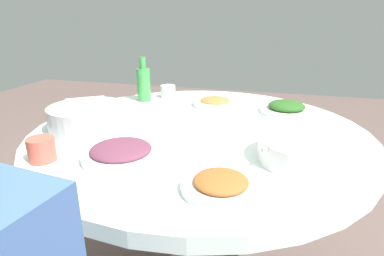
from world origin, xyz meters
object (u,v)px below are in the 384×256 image
Objects in this scene: dish_tofu_braise at (215,102)px; rice_bowl at (88,117)px; dish_eggplant at (121,152)px; dish_stirfry at (221,184)px; soup_bowl at (304,151)px; green_bottle at (144,83)px; tea_cup_near at (42,149)px; round_dining_table at (199,157)px; tea_cup_far at (168,92)px; dish_greens at (286,108)px.

rice_bowl is at bearing -132.52° from dish_tofu_braise.
dish_stirfry is at bearing -17.32° from dish_eggplant.
dish_eggplant reaches higher than dish_stirfry.
green_bottle is at bearing 144.46° from soup_bowl.
soup_bowl is 0.78m from tea_cup_near.
dish_eggplant is (-0.17, -0.32, 0.14)m from round_dining_table.
tea_cup_near is (-0.38, -0.72, 0.02)m from dish_tofu_braise.
rice_bowl is at bearing 94.03° from tea_cup_near.
tea_cup_far is (0.14, 0.53, -0.02)m from rice_bowl.
dish_tofu_braise is at bearing 90.90° from round_dining_table.
round_dining_table is 0.47m from dish_stirfry.
dish_stirfry is at bearing -102.91° from dish_greens.
round_dining_table is at bearing -136.99° from dish_greens.
green_bottle reaches higher than tea_cup_near.
green_bottle is at bearing 84.75° from rice_bowl.
round_dining_table is 0.44m from soup_bowl.
dish_stirfry is (0.16, -0.42, 0.14)m from round_dining_table.
tea_cup_near is at bearing 176.91° from dish_stirfry.
tea_cup_near is (0.02, -0.28, -0.01)m from rice_bowl.
round_dining_table is at bearing -89.10° from dish_tofu_braise.
dish_eggplant is at bearing -103.90° from dish_tofu_braise.
rice_bowl reaches higher than round_dining_table.
round_dining_table is 0.46m from dish_greens.
dish_greens is at bearing -2.38° from green_bottle.
soup_bowl is at bearing -43.90° from tea_cup_far.
dish_greens is 0.69m from green_bottle.
dish_greens reaches higher than round_dining_table.
soup_bowl is (0.37, -0.19, 0.15)m from round_dining_table.
rice_bowl is 0.60m from dish_tofu_braise.
dish_stirfry reaches higher than round_dining_table.
tea_cup_near reaches higher than dish_tofu_braise.
dish_greens is 0.99× the size of dish_eggplant.
dish_tofu_braise is 0.87× the size of dish_eggplant.
round_dining_table is at bearing -41.89° from green_bottle.
dish_stirfry is at bearing -77.87° from dish_tofu_braise.
green_bottle is 2.86× the size of tea_cup_far.
rice_bowl is 1.41× the size of dish_tofu_braise.
green_bottle reaches higher than tea_cup_far.
green_bottle is (-0.20, 0.65, 0.07)m from dish_eggplant.
dish_tofu_braise is 0.77m from dish_stirfry.
dish_stirfry is at bearing -3.09° from tea_cup_near.
tea_cup_far reaches higher than round_dining_table.
dish_eggplant is at bearing -72.87° from green_bottle.
rice_bowl is 1.23× the size of dish_eggplant.
dish_tofu_braise is 0.37m from green_bottle.
rice_bowl is at bearing -104.29° from tea_cup_far.
tea_cup_far is at bearing 81.93° from tea_cup_near.
green_bottle is at bearing 179.71° from dish_tofu_braise.
round_dining_table is 5.37× the size of dish_eggplant.
dish_tofu_braise is 0.94× the size of green_bottle.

